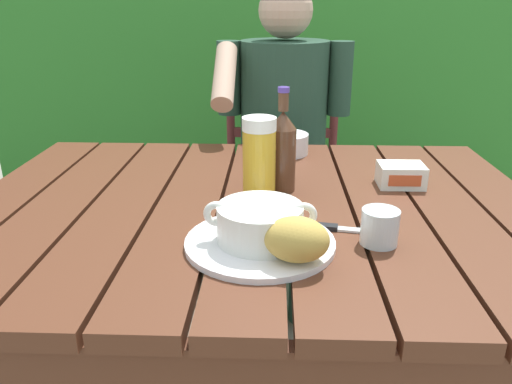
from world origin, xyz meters
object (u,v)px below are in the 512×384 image
at_px(beer_glass, 259,159).
at_px(beer_bottle, 283,149).
at_px(table_knife, 336,228).
at_px(person_eating, 283,126).
at_px(butter_tub, 401,175).
at_px(diner_bowl, 285,144).
at_px(chair_near_diner, 282,175).
at_px(water_glass_small, 380,227).
at_px(bread_roll, 297,239).
at_px(serving_plate, 260,243).
at_px(soup_bowl, 260,222).

bearing_deg(beer_glass, beer_bottle, 46.34).
bearing_deg(table_knife, person_eating, 96.27).
distance_m(butter_tub, diner_bowl, 0.39).
relative_size(beer_glass, table_knife, 1.15).
relative_size(chair_near_diner, water_glass_small, 13.21).
bearing_deg(beer_bottle, table_knife, -64.44).
bearing_deg(person_eating, beer_glass, -95.29).
height_order(bread_roll, butter_tub, bread_roll).
height_order(chair_near_diner, table_knife, chair_near_diner).
relative_size(person_eating, beer_bottle, 4.92).
height_order(serving_plate, beer_glass, beer_glass).
bearing_deg(beer_bottle, person_eating, 88.99).
relative_size(soup_bowl, table_knife, 1.26).
bearing_deg(beer_bottle, diner_bowl, 87.38).
height_order(serving_plate, diner_bowl, diner_bowl).
bearing_deg(diner_bowl, beer_glass, -100.49).
bearing_deg(bread_roll, chair_near_diner, 90.28).
xyz_separation_m(serving_plate, water_glass_small, (0.23, 0.02, 0.03)).
relative_size(person_eating, bread_roll, 9.84).
relative_size(butter_tub, table_knife, 0.66).
relative_size(chair_near_diner, beer_glass, 4.93).
distance_m(soup_bowl, butter_tub, 0.48).
relative_size(table_knife, diner_bowl, 1.22).
bearing_deg(bread_roll, water_glass_small, 30.16).
height_order(beer_glass, diner_bowl, beer_glass).
height_order(person_eating, diner_bowl, person_eating).
relative_size(water_glass_small, table_knife, 0.43).
distance_m(beer_bottle, diner_bowl, 0.32).
relative_size(bread_roll, beer_glass, 0.65).
bearing_deg(table_knife, beer_glass, 133.83).
distance_m(chair_near_diner, water_glass_small, 1.18).
xyz_separation_m(soup_bowl, water_glass_small, (0.23, 0.02, -0.01)).
distance_m(chair_near_diner, person_eating, 0.33).
bearing_deg(butter_tub, soup_bowl, -135.19).
bearing_deg(butter_tub, beer_bottle, -172.14).
bearing_deg(butter_tub, bread_roll, -123.66).
relative_size(water_glass_small, butter_tub, 0.64).
height_order(chair_near_diner, beer_glass, chair_near_diner).
bearing_deg(person_eating, beer_bottle, -91.01).
relative_size(chair_near_diner, diner_bowl, 6.89).
bearing_deg(serving_plate, table_knife, 25.78).
xyz_separation_m(beer_glass, water_glass_small, (0.24, -0.22, -0.06)).
relative_size(serving_plate, bread_roll, 2.28).
bearing_deg(water_glass_small, beer_glass, 136.42).
relative_size(bread_roll, beer_bottle, 0.50).
relative_size(chair_near_diner, butter_tub, 8.52).
distance_m(chair_near_diner, bread_roll, 1.26).
xyz_separation_m(person_eating, bread_roll, (0.01, -1.02, 0.05)).
distance_m(person_eating, water_glass_small, 0.95).
xyz_separation_m(person_eating, soup_bowl, (-0.06, -0.95, 0.05)).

